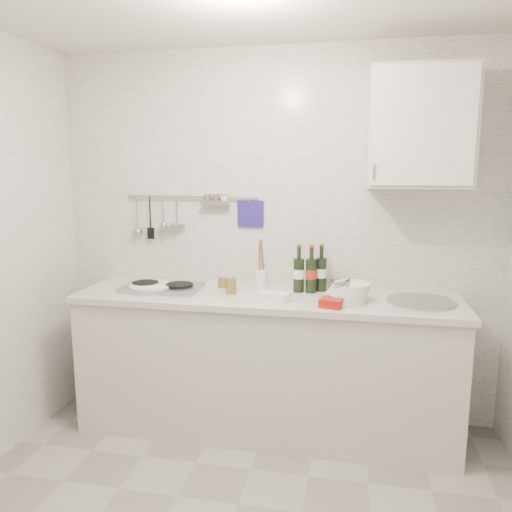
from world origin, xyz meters
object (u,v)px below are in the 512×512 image
Objects in this scene: plate_stack_hob at (150,287)px; utensil_crock at (261,276)px; wine_bottles at (310,268)px; plate_stack_sink at (347,293)px; wall_cabinet at (420,128)px.

plate_stack_hob is 0.92× the size of utensil_crock.
wine_bottles is at bearing 9.58° from plate_stack_hob.
wine_bottles is (-0.24, 0.21, 0.10)m from plate_stack_sink.
wall_cabinet reaches higher than plate_stack_hob.
plate_stack_sink is at bearing -1.35° from plate_stack_hob.
wall_cabinet is 2.26× the size of wine_bottles.
plate_stack_sink is (-0.39, -0.19, -0.98)m from wall_cabinet.
wall_cabinet is at bearing 25.86° from plate_stack_sink.
wall_cabinet is at bearing 5.38° from plate_stack_hob.
utensil_crock is (-0.58, 0.24, 0.02)m from plate_stack_sink.
plate_stack_hob is at bearing -170.42° from wine_bottles.
wall_cabinet reaches higher than utensil_crock.
wine_bottles reaches higher than plate_stack_sink.
utensil_crock is at bearing 176.83° from wall_cabinet.
wine_bottles is at bearing 178.34° from wall_cabinet.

